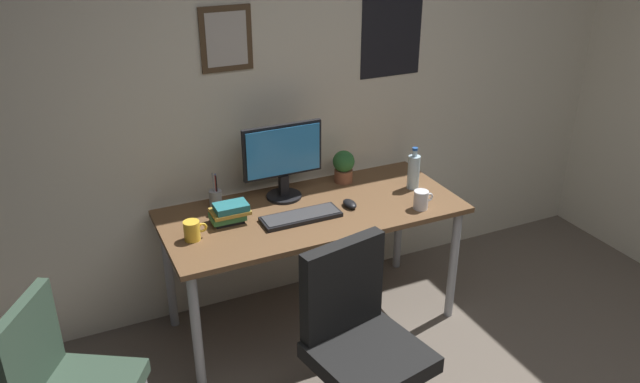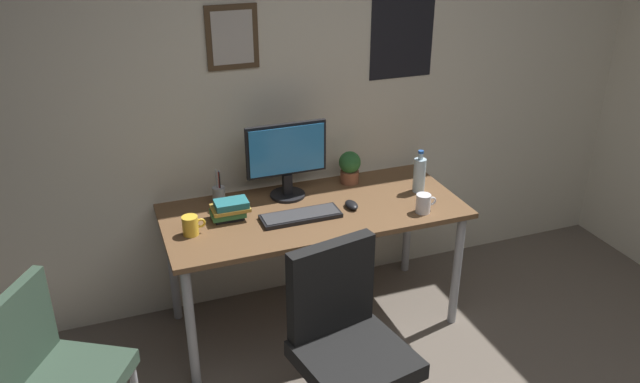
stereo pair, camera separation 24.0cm
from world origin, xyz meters
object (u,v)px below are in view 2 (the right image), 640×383
Objects in this scene: monitor at (287,157)px; side_chair at (55,368)px; office_chair at (345,337)px; potted_plant at (350,166)px; pen_cup at (219,194)px; book_stack_left at (229,210)px; computer_mouse at (351,205)px; keyboard at (301,216)px; water_bottle at (419,174)px; coffee_mug_near at (424,203)px; coffee_mug_far at (191,226)px.

side_chair is at bearing -148.97° from monitor.
side_chair is (-1.22, 0.27, -0.03)m from office_chair.
pen_cup is (-0.79, 0.00, -0.05)m from potted_plant.
office_chair is 1.23m from potted_plant.
book_stack_left is at bearing -156.69° from monitor.
computer_mouse is (0.35, 0.77, 0.23)m from office_chair.
keyboard is 2.15× the size of pen_cup.
water_bottle reaches higher than computer_mouse.
coffee_mug_near is 0.55m from potted_plant.
office_chair reaches higher than book_stack_left.
water_bottle is at bearing -15.50° from monitor.
potted_plant is at bearing 17.01° from coffee_mug_far.
side_chair is 2.03× the size of keyboard.
book_stack_left is at bearing 164.00° from coffee_mug_near.
coffee_mug_near is at bearing -26.14° from pen_cup.
monitor reaches higher than water_bottle.
office_chair reaches higher than side_chair.
monitor is 2.36× the size of potted_plant.
office_chair is at bearing -113.37° from potted_plant.
coffee_mug_near is at bearing -112.67° from water_bottle.
pen_cup is at bearing 153.86° from coffee_mug_near.
water_bottle is (0.75, 0.08, 0.09)m from keyboard.
coffee_mug_near is (0.63, -0.45, -0.19)m from monitor.
potted_plant reaches higher than keyboard.
monitor is 0.79m from coffee_mug_near.
book_stack_left is (0.22, 0.10, 0.00)m from coffee_mug_far.
coffee_mug_far is (-1.33, -0.05, -0.05)m from water_bottle.
water_bottle reaches higher than side_chair.
monitor is at bearing 144.58° from coffee_mug_near.
water_bottle reaches higher than pen_cup.
water_bottle is at bearing 8.08° from computer_mouse.
side_chair is 3.47× the size of water_bottle.
potted_plant is (0.47, 1.09, 0.32)m from office_chair.
coffee_mug_near is 0.99× the size of coffee_mug_far.
pen_cup reaches higher than book_stack_left.
keyboard is 0.58m from coffee_mug_far.
coffee_mug_near is at bearing 9.63° from side_chair.
keyboard is at bearing -141.75° from potted_plant.
keyboard is (-0.02, -0.28, -0.23)m from monitor.
coffee_mug_near is 0.61× the size of potted_plant.
potted_plant is (0.12, 0.31, 0.09)m from computer_mouse.
coffee_mug_far is at bearing 179.36° from computer_mouse.
potted_plant is at bearing -0.10° from pen_cup.
office_chair is 1.25m from side_chair.
office_chair is 7.92× the size of coffee_mug_far.
office_chair is 1.17m from pen_cup.
monitor reaches higher than potted_plant.
office_chair is at bearing -12.39° from side_chair.
office_chair is 8.64× the size of computer_mouse.
monitor reaches higher than keyboard.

